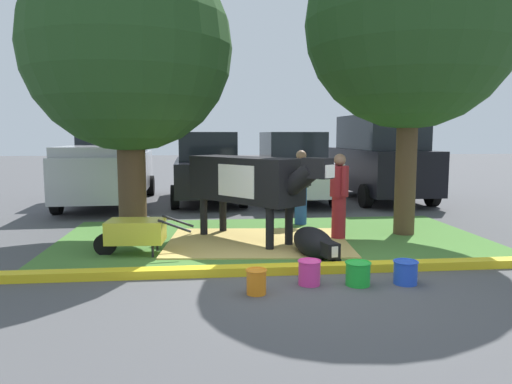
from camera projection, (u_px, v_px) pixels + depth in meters
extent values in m
plane|color=#4C4C4F|center=(302.00, 273.00, 6.88)|extent=(80.00, 80.00, 0.00)
cube|color=#477A33|center=(273.00, 239.00, 9.13)|extent=(7.90, 4.22, 0.02)
cube|color=yellow|center=(295.00, 269.00, 6.89)|extent=(9.10, 0.24, 0.12)
cube|color=tan|center=(258.00, 242.00, 8.76)|extent=(3.40, 2.67, 0.04)
cylinder|color=#4C3823|center=(132.00, 180.00, 9.05)|extent=(0.51, 0.51, 2.20)
sphere|color=#23471E|center=(128.00, 47.00, 8.77)|extent=(3.77, 3.77, 3.77)
cylinder|color=#4C3823|center=(406.00, 167.00, 9.39)|extent=(0.40, 0.40, 2.64)
sphere|color=#23471E|center=(411.00, 22.00, 9.07)|extent=(3.97, 3.97, 3.97)
cube|color=black|center=(244.00, 179.00, 8.80)|extent=(2.00, 2.22, 0.80)
cube|color=white|center=(250.00, 180.00, 8.69)|extent=(1.13, 1.15, 0.56)
cylinder|color=black|center=(301.00, 178.00, 7.86)|extent=(0.65, 0.69, 0.58)
cube|color=black|center=(317.00, 168.00, 7.62)|extent=(0.48, 0.50, 0.32)
cube|color=white|center=(328.00, 171.00, 7.48)|extent=(0.23, 0.22, 0.20)
cylinder|color=black|center=(289.00, 226.00, 8.46)|extent=(0.14, 0.14, 0.75)
cylinder|color=black|center=(270.00, 230.00, 8.11)|extent=(0.14, 0.14, 0.75)
cylinder|color=black|center=(223.00, 214.00, 9.66)|extent=(0.14, 0.14, 0.75)
cylinder|color=black|center=(204.00, 217.00, 9.31)|extent=(0.14, 0.14, 0.75)
cylinder|color=black|center=(202.00, 188.00, 9.66)|extent=(0.06, 0.06, 0.70)
ellipsoid|color=black|center=(313.00, 243.00, 7.75)|extent=(0.71, 1.18, 0.48)
cube|color=black|center=(330.00, 250.00, 7.18)|extent=(0.26, 0.32, 0.22)
cube|color=silver|center=(334.00, 252.00, 7.07)|extent=(0.11, 0.08, 0.16)
cylinder|color=black|center=(333.00, 258.00, 7.50)|extent=(0.17, 0.36, 0.10)
cylinder|color=maroon|center=(339.00, 218.00, 9.01)|extent=(0.26, 0.26, 0.82)
cylinder|color=maroon|center=(339.00, 181.00, 8.93)|extent=(0.34, 0.34, 0.56)
sphere|color=#8C664C|center=(340.00, 160.00, 8.88)|extent=(0.22, 0.22, 0.22)
cylinder|color=maroon|center=(344.00, 181.00, 8.71)|extent=(0.09, 0.09, 0.53)
cylinder|color=maroon|center=(335.00, 179.00, 9.14)|extent=(0.09, 0.09, 0.53)
cylinder|color=#23478C|center=(301.00, 206.00, 10.52)|extent=(0.26, 0.26, 0.83)
cylinder|color=black|center=(301.00, 174.00, 10.44)|extent=(0.34, 0.34, 0.57)
sphere|color=#8C664C|center=(301.00, 155.00, 10.39)|extent=(0.22, 0.22, 0.22)
cylinder|color=black|center=(309.00, 173.00, 10.28)|extent=(0.09, 0.09, 0.54)
cylinder|color=black|center=(293.00, 172.00, 10.59)|extent=(0.09, 0.09, 0.54)
cube|color=gold|center=(136.00, 231.00, 7.87)|extent=(0.94, 0.66, 0.36)
cylinder|color=black|center=(105.00, 245.00, 7.87)|extent=(0.37, 0.12, 0.36)
cylinder|color=black|center=(153.00, 251.00, 7.69)|extent=(0.04, 0.04, 0.24)
cylinder|color=black|center=(157.00, 245.00, 8.13)|extent=(0.04, 0.04, 0.24)
cylinder|color=black|center=(174.00, 226.00, 7.66)|extent=(0.53, 0.08, 0.23)
cylinder|color=black|center=(178.00, 221.00, 8.09)|extent=(0.53, 0.08, 0.23)
cylinder|color=orange|center=(256.00, 282.00, 5.97)|extent=(0.24, 0.24, 0.30)
torus|color=orange|center=(256.00, 270.00, 5.95)|extent=(0.27, 0.27, 0.02)
cylinder|color=#EA3893|center=(309.00, 273.00, 6.34)|extent=(0.29, 0.29, 0.31)
torus|color=#EA3893|center=(310.00, 261.00, 6.33)|extent=(0.31, 0.31, 0.02)
cylinder|color=green|center=(358.00, 274.00, 6.32)|extent=(0.32, 0.32, 0.30)
torus|color=green|center=(358.00, 263.00, 6.31)|extent=(0.34, 0.34, 0.02)
cylinder|color=blue|center=(405.00, 273.00, 6.38)|extent=(0.30, 0.30, 0.30)
torus|color=blue|center=(406.00, 262.00, 6.36)|extent=(0.33, 0.33, 0.02)
cube|color=#B7B7BC|center=(109.00, 173.00, 13.74)|extent=(2.16, 5.46, 1.10)
cube|color=black|center=(113.00, 136.00, 14.55)|extent=(1.89, 1.86, 1.00)
cube|color=#B7B7BC|center=(101.00, 151.00, 12.47)|extent=(1.98, 2.76, 0.24)
cylinder|color=black|center=(86.00, 186.00, 15.40)|extent=(0.24, 0.65, 0.64)
cylinder|color=black|center=(151.00, 185.00, 15.67)|extent=(0.24, 0.65, 0.64)
cylinder|color=black|center=(56.00, 201.00, 11.95)|extent=(0.24, 0.65, 0.64)
cylinder|color=black|center=(140.00, 200.00, 12.22)|extent=(0.24, 0.65, 0.64)
cube|color=black|center=(207.00, 175.00, 14.24)|extent=(1.93, 4.45, 0.90)
cube|color=black|center=(207.00, 146.00, 14.14)|extent=(1.65, 2.25, 0.80)
cylinder|color=black|center=(178.00, 186.00, 15.58)|extent=(0.24, 0.65, 0.64)
cylinder|color=black|center=(234.00, 185.00, 15.82)|extent=(0.24, 0.65, 0.64)
cylinder|color=black|center=(175.00, 197.00, 12.77)|extent=(0.24, 0.65, 0.64)
cylinder|color=black|center=(243.00, 196.00, 13.01)|extent=(0.24, 0.65, 0.64)
cube|color=silver|center=(291.00, 175.00, 14.26)|extent=(1.93, 4.45, 0.90)
cube|color=black|center=(292.00, 146.00, 14.16)|extent=(1.65, 2.25, 0.80)
cylinder|color=black|center=(255.00, 186.00, 15.60)|extent=(0.24, 0.65, 0.64)
cylinder|color=black|center=(309.00, 185.00, 15.84)|extent=(0.24, 0.65, 0.64)
cylinder|color=black|center=(269.00, 197.00, 12.79)|extent=(0.24, 0.65, 0.64)
cylinder|color=black|center=(335.00, 196.00, 13.03)|extent=(0.24, 0.65, 0.64)
cube|color=black|center=(379.00, 169.00, 14.53)|extent=(2.04, 4.66, 1.20)
cube|color=black|center=(380.00, 132.00, 14.40)|extent=(1.77, 3.25, 1.00)
cylinder|color=black|center=(333.00, 185.00, 15.94)|extent=(0.24, 0.65, 0.64)
cylinder|color=black|center=(388.00, 184.00, 16.20)|extent=(0.24, 0.65, 0.64)
cylinder|color=black|center=(365.00, 196.00, 13.00)|extent=(0.24, 0.65, 0.64)
cylinder|color=black|center=(432.00, 195.00, 13.26)|extent=(0.24, 0.65, 0.64)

